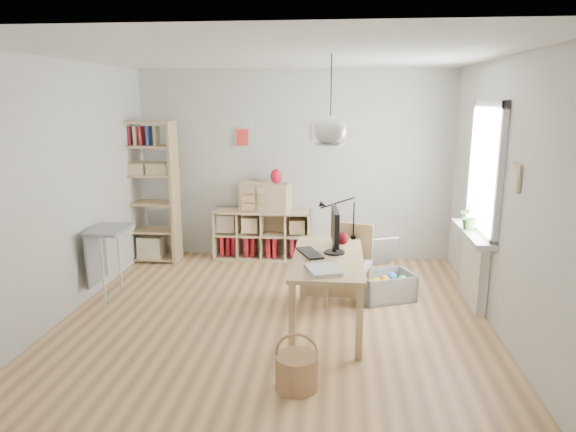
# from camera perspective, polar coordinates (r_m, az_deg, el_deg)

# --- Properties ---
(ground) EXTENTS (4.50, 4.50, 0.00)m
(ground) POSITION_cam_1_polar(r_m,az_deg,el_deg) (5.63, -1.34, -11.14)
(ground) COLOR tan
(ground) RESTS_ON ground
(room_shell) EXTENTS (4.50, 4.50, 4.50)m
(room_shell) POSITION_cam_1_polar(r_m,az_deg,el_deg) (4.96, 4.73, 9.47)
(room_shell) COLOR silver
(room_shell) RESTS_ON ground
(window_unit) EXTENTS (0.07, 1.16, 1.46)m
(window_unit) POSITION_cam_1_polar(r_m,az_deg,el_deg) (5.97, 21.14, 4.88)
(window_unit) COLOR white
(window_unit) RESTS_ON ground
(radiator) EXTENTS (0.10, 0.80, 0.80)m
(radiator) POSITION_cam_1_polar(r_m,az_deg,el_deg) (6.21, 19.97, -5.67)
(radiator) COLOR white
(radiator) RESTS_ON ground
(windowsill) EXTENTS (0.22, 1.20, 0.06)m
(windowsill) POSITION_cam_1_polar(r_m,az_deg,el_deg) (6.08, 19.82, -1.82)
(windowsill) COLOR silver
(windowsill) RESTS_ON radiator
(desk) EXTENTS (0.70, 1.50, 0.75)m
(desk) POSITION_cam_1_polar(r_m,az_deg,el_deg) (5.22, 4.46, -5.43)
(desk) COLOR tan
(desk) RESTS_ON ground
(cube_shelf) EXTENTS (1.40, 0.38, 0.72)m
(cube_shelf) POSITION_cam_1_polar(r_m,az_deg,el_deg) (7.54, -3.00, -2.45)
(cube_shelf) COLOR beige
(cube_shelf) RESTS_ON ground
(tall_bookshelf) EXTENTS (0.80, 0.38, 2.00)m
(tall_bookshelf) POSITION_cam_1_polar(r_m,az_deg,el_deg) (7.50, -15.32, 3.20)
(tall_bookshelf) COLOR tan
(tall_bookshelf) RESTS_ON ground
(side_table) EXTENTS (0.40, 0.55, 0.85)m
(side_table) POSITION_cam_1_polar(r_m,az_deg,el_deg) (6.29, -19.76, -2.86)
(side_table) COLOR gray
(side_table) RESTS_ON ground
(chair) EXTENTS (0.55, 0.55, 0.91)m
(chair) POSITION_cam_1_polar(r_m,az_deg,el_deg) (5.84, 6.89, -4.87)
(chair) COLOR gray
(chair) RESTS_ON ground
(wicker_basket) EXTENTS (0.35, 0.35, 0.48)m
(wicker_basket) POSITION_cam_1_polar(r_m,az_deg,el_deg) (4.32, 0.97, -16.76)
(wicker_basket) COLOR #9F7047
(wicker_basket) RESTS_ON ground
(storage_chest) EXTENTS (0.84, 0.88, 0.65)m
(storage_chest) POSITION_cam_1_polar(r_m,az_deg,el_deg) (6.18, 10.56, -7.00)
(storage_chest) COLOR beige
(storage_chest) RESTS_ON ground
(monitor) EXTENTS (0.21, 0.53, 0.46)m
(monitor) POSITION_cam_1_polar(r_m,az_deg,el_deg) (5.22, 5.24, -1.42)
(monitor) COLOR black
(monitor) RESTS_ON desk
(keyboard) EXTENTS (0.31, 0.45, 0.02)m
(keyboard) POSITION_cam_1_polar(r_m,az_deg,el_deg) (5.24, 2.43, -4.13)
(keyboard) COLOR black
(keyboard) RESTS_ON desk
(task_lamp) EXTENTS (0.42, 0.16, 0.45)m
(task_lamp) POSITION_cam_1_polar(r_m,az_deg,el_deg) (5.70, 5.27, 0.32)
(task_lamp) COLOR black
(task_lamp) RESTS_ON desk
(yarn_ball) EXTENTS (0.13, 0.13, 0.13)m
(yarn_ball) POSITION_cam_1_polar(r_m,az_deg,el_deg) (5.59, 6.05, -2.50)
(yarn_ball) COLOR #4B0A11
(yarn_ball) RESTS_ON desk
(paper_tray) EXTENTS (0.37, 0.41, 0.03)m
(paper_tray) POSITION_cam_1_polar(r_m,az_deg,el_deg) (4.72, 3.95, -6.01)
(paper_tray) COLOR silver
(paper_tray) RESTS_ON desk
(drawer_chest) EXTENTS (0.75, 0.44, 0.40)m
(drawer_chest) POSITION_cam_1_polar(r_m,az_deg,el_deg) (7.35, -2.54, 2.14)
(drawer_chest) COLOR beige
(drawer_chest) RESTS_ON cube_shelf
(red_vase) EXTENTS (0.17, 0.17, 0.20)m
(red_vase) POSITION_cam_1_polar(r_m,az_deg,el_deg) (7.27, -1.32, 4.45)
(red_vase) COLOR maroon
(red_vase) RESTS_ON drawer_chest
(potted_plant) EXTENTS (0.32, 0.30, 0.30)m
(potted_plant) POSITION_cam_1_polar(r_m,az_deg,el_deg) (6.08, 19.65, -0.07)
(potted_plant) COLOR #39722A
(potted_plant) RESTS_ON windowsill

